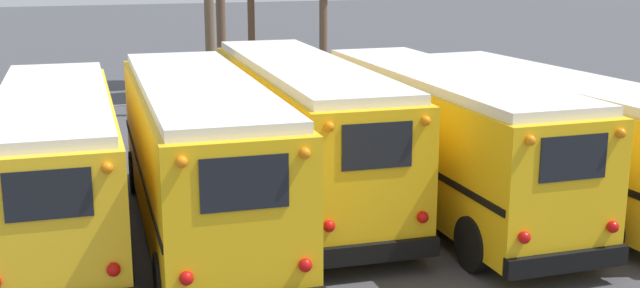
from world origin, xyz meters
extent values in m
plane|color=#424247|center=(0.00, 0.00, 0.00)|extent=(160.00, 160.00, 0.00)
cube|color=yellow|center=(-5.62, 0.06, 1.63)|extent=(2.71, 9.40, 2.55)
cube|color=white|center=(-5.62, 0.06, 3.01)|extent=(2.51, 9.02, 0.20)
cube|color=black|center=(-5.83, -4.60, 2.33)|extent=(1.27, 0.08, 0.77)
sphere|color=red|center=(-4.96, -4.67, 1.06)|extent=(0.22, 0.22, 0.22)
sphere|color=orange|center=(-4.96, -4.67, 2.69)|extent=(0.18, 0.18, 0.18)
cube|color=black|center=(-4.46, 0.01, 1.44)|extent=(0.42, 9.11, 0.14)
cylinder|color=black|center=(-6.55, 3.46, 0.51)|extent=(0.32, 1.03, 1.02)
cylinder|color=black|center=(-4.41, 3.37, 0.51)|extent=(0.32, 1.03, 1.02)
cylinder|color=black|center=(-4.69, -3.33, 0.51)|extent=(0.32, 1.03, 1.02)
cube|color=yellow|center=(-2.81, -0.64, 1.75)|extent=(2.95, 9.91, 2.77)
cube|color=white|center=(-2.81, -0.64, 3.23)|extent=(2.73, 9.51, 0.20)
cube|color=black|center=(-3.07, -5.55, 2.51)|extent=(1.34, 0.10, 0.83)
sphere|color=red|center=(-3.98, -5.54, 1.12)|extent=(0.22, 0.22, 0.22)
sphere|color=orange|center=(-3.98, -5.54, 2.91)|extent=(0.18, 0.18, 0.18)
sphere|color=red|center=(-2.15, -5.63, 1.12)|extent=(0.22, 0.22, 0.22)
sphere|color=orange|center=(-2.15, -5.63, 2.91)|extent=(0.18, 0.18, 0.18)
cube|color=black|center=(-4.04, -0.58, 1.54)|extent=(0.52, 9.59, 0.14)
cube|color=black|center=(-1.58, -0.71, 1.54)|extent=(0.52, 9.59, 0.14)
cylinder|color=black|center=(-3.77, 3.01, 0.52)|extent=(0.33, 1.05, 1.04)
cylinder|color=black|center=(-1.49, 2.89, 0.52)|extent=(0.33, 1.05, 1.04)
cylinder|color=black|center=(-4.14, -4.18, 0.52)|extent=(0.33, 1.05, 1.04)
cylinder|color=black|center=(-1.86, -4.30, 0.52)|extent=(0.33, 1.05, 1.04)
cube|color=yellow|center=(0.00, 1.13, 1.75)|extent=(2.96, 10.44, 2.79)
cube|color=white|center=(0.00, 1.13, 3.24)|extent=(2.74, 10.01, 0.20)
cube|color=black|center=(-0.29, -4.07, 0.53)|extent=(2.44, 0.33, 0.36)
cube|color=black|center=(-0.29, -4.04, 2.51)|extent=(1.31, 0.10, 0.84)
sphere|color=red|center=(-1.18, -4.03, 1.12)|extent=(0.22, 0.22, 0.22)
sphere|color=orange|center=(-1.18, -4.03, 2.92)|extent=(0.18, 0.18, 0.18)
sphere|color=red|center=(0.61, -4.13, 1.12)|extent=(0.22, 0.22, 0.22)
sphere|color=orange|center=(0.61, -4.13, 2.92)|extent=(0.18, 0.18, 0.18)
cube|color=black|center=(-1.20, 1.19, 1.54)|extent=(0.58, 10.10, 0.14)
cube|color=black|center=(1.20, 1.06, 1.54)|extent=(0.58, 10.10, 0.14)
cylinder|color=black|center=(-0.90, 5.04, 0.50)|extent=(0.34, 1.02, 1.01)
cylinder|color=black|center=(1.33, 4.92, 0.50)|extent=(0.34, 1.02, 1.01)
cylinder|color=black|center=(-1.33, -2.67, 0.50)|extent=(0.34, 1.02, 1.01)
cylinder|color=black|center=(0.90, -2.79, 0.50)|extent=(0.34, 1.02, 1.01)
cube|color=yellow|center=(2.81, -0.64, 1.70)|extent=(2.64, 9.98, 2.65)
cube|color=white|center=(2.81, -0.64, 3.12)|extent=(2.44, 9.57, 0.20)
cube|color=black|center=(2.68, -5.64, 0.55)|extent=(2.44, 0.26, 0.36)
cube|color=black|center=(2.68, -5.61, 2.42)|extent=(1.31, 0.06, 0.79)
sphere|color=red|center=(1.79, -5.62, 1.10)|extent=(0.22, 0.22, 0.22)
sphere|color=orange|center=(1.79, -5.62, 2.80)|extent=(0.18, 0.18, 0.18)
sphere|color=red|center=(3.57, -5.67, 1.10)|extent=(0.22, 0.22, 0.22)
sphere|color=orange|center=(3.57, -5.67, 2.80)|extent=(0.18, 0.18, 0.18)
cube|color=black|center=(1.61, -0.61, 1.50)|extent=(0.28, 9.72, 0.14)
cube|color=black|center=(4.02, -0.67, 1.50)|extent=(0.28, 9.72, 0.14)
cylinder|color=black|center=(1.80, 3.05, 0.53)|extent=(0.31, 1.07, 1.06)
cylinder|color=black|center=(4.02, 2.99, 0.53)|extent=(0.31, 1.07, 1.06)
cylinder|color=black|center=(1.61, -4.27, 0.53)|extent=(0.31, 1.07, 1.06)
cylinder|color=black|center=(3.83, -4.33, 0.53)|extent=(0.31, 1.07, 1.06)
cube|color=yellow|center=(5.62, -0.68, 1.58)|extent=(2.77, 9.93, 2.47)
cube|color=white|center=(5.62, -0.68, 2.91)|extent=(2.57, 9.53, 0.20)
cube|color=black|center=(4.42, -0.73, 1.39)|extent=(0.41, 9.64, 0.14)
cube|color=black|center=(6.83, -0.63, 1.39)|extent=(0.41, 9.64, 0.14)
cylinder|color=black|center=(4.37, 2.90, 0.49)|extent=(0.32, 1.00, 0.99)
cylinder|color=black|center=(6.59, 2.98, 0.49)|extent=(0.32, 1.00, 0.99)
cylinder|color=black|center=(4.66, -4.35, 0.49)|extent=(0.32, 1.00, 0.99)
cylinder|color=brown|center=(5.08, 13.99, 2.85)|extent=(0.33, 0.33, 5.69)
cylinder|color=brown|center=(1.94, 18.83, 3.49)|extent=(0.42, 0.42, 6.98)
cylinder|color=brown|center=(2.40, 15.19, 3.29)|extent=(0.29, 0.29, 6.57)
cylinder|color=#939399|center=(-4.81, 7.51, 0.70)|extent=(0.06, 0.06, 1.40)
cylinder|color=#939399|center=(-2.41, 7.51, 0.70)|extent=(0.06, 0.06, 1.40)
cylinder|color=#939399|center=(0.00, 7.51, 0.70)|extent=(0.06, 0.06, 1.40)
cylinder|color=#939399|center=(2.41, 7.51, 0.70)|extent=(0.06, 0.06, 1.40)
cylinder|color=#939399|center=(4.81, 7.51, 0.70)|extent=(0.06, 0.06, 1.40)
cylinder|color=#939399|center=(7.22, 7.51, 0.70)|extent=(0.06, 0.06, 1.40)
cylinder|color=#939399|center=(9.62, 7.51, 0.70)|extent=(0.06, 0.06, 1.40)
cylinder|color=#939399|center=(0.00, 7.51, 1.40)|extent=(19.25, 0.04, 0.04)
camera|label=1|loc=(-5.77, -16.67, 5.82)|focal=45.00mm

